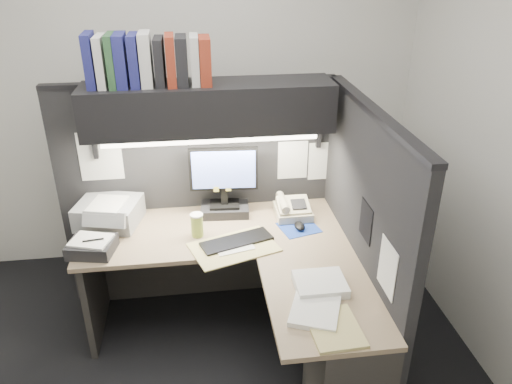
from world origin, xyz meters
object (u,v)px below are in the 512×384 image
telephone (293,209)px  overhead_shelf (209,107)px  notebook_stack (92,247)px  monitor (224,189)px  keyboard (237,241)px  desk (274,316)px  coffee_cup (197,226)px  printer (109,213)px

telephone → overhead_shelf: bearing=171.5°
overhead_shelf → notebook_stack: bearing=-154.3°
monitor → overhead_shelf: bearing=-169.7°
keyboard → desk: bearing=-83.3°
desk → coffee_cup: size_ratio=11.69×
keyboard → overhead_shelf: bearing=89.6°
keyboard → coffee_cup: bearing=134.6°
desk → telephone: bearing=70.4°
notebook_stack → desk: bearing=-20.2°
telephone → coffee_cup: 0.68m
overhead_shelf → coffee_cup: bearing=-114.9°
monitor → notebook_stack: (-0.83, -0.37, -0.16)m
desk → keyboard: size_ratio=3.78×
monitor → coffee_cup: (-0.20, -0.26, -0.12)m
printer → notebook_stack: size_ratio=1.48×
monitor → keyboard: bearing=-79.3°
monitor → telephone: monitor is taller
notebook_stack → telephone: bearing=12.4°
monitor → keyboard: (0.04, -0.38, -0.19)m
monitor → notebook_stack: bearing=-151.9°
coffee_cup → overhead_shelf: bearing=65.1°
monitor → telephone: size_ratio=1.98×
desk → notebook_stack: size_ratio=6.43×
keyboard → printer: printer is taller
overhead_shelf → printer: (-0.69, -0.01, -0.69)m
monitor → coffee_cup: bearing=-122.7°
overhead_shelf → telephone: (0.54, -0.08, -0.72)m
monitor → printer: bearing=-174.5°
desk → overhead_shelf: overhead_shelf is taller
desk → keyboard: 0.51m
telephone → notebook_stack: (-1.30, -0.29, -0.01)m
overhead_shelf → keyboard: (0.12, -0.37, -0.76)m
overhead_shelf → desk: bearing=-68.2°
desk → telephone: telephone is taller
notebook_stack → keyboard: bearing=-0.8°
monitor → keyboard: size_ratio=1.09×
telephone → printer: (-1.23, 0.07, 0.03)m
overhead_shelf → telephone: overhead_shelf is taller
overhead_shelf → notebook_stack: (-0.75, -0.36, -0.73)m
desk → overhead_shelf: (-0.30, 0.75, 1.06)m
overhead_shelf → monitor: overhead_shelf is taller
telephone → keyboard: bearing=-144.9°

